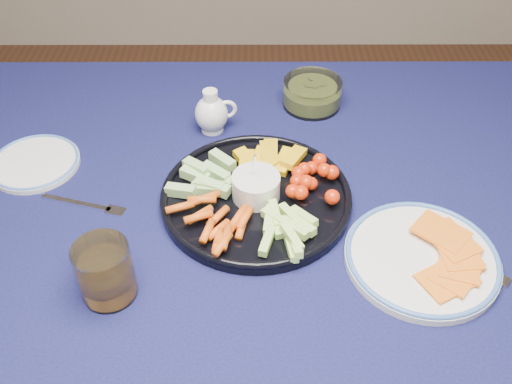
{
  "coord_description": "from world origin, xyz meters",
  "views": [
    {
      "loc": [
        0.1,
        -0.71,
        1.47
      ],
      "look_at": [
        0.1,
        0.03,
        0.77
      ],
      "focal_mm": 40.0,
      "sensor_mm": 36.0,
      "label": 1
    }
  ],
  "objects_px": {
    "crudite_platter": "(255,194)",
    "side_plate_extra": "(35,163)",
    "pickle_bowl": "(312,94)",
    "dining_table": "(202,248)",
    "cheese_plate": "(422,256)",
    "juice_tumbler": "(106,274)",
    "creamer_pitcher": "(212,113)"
  },
  "relations": [
    {
      "from": "dining_table",
      "to": "side_plate_extra",
      "type": "bearing_deg",
      "value": 157.16
    },
    {
      "from": "dining_table",
      "to": "crudite_platter",
      "type": "relative_size",
      "value": 4.82
    },
    {
      "from": "dining_table",
      "to": "crudite_platter",
      "type": "bearing_deg",
      "value": 19.54
    },
    {
      "from": "crudite_platter",
      "to": "side_plate_extra",
      "type": "xyz_separation_m",
      "value": [
        -0.43,
        0.1,
        -0.01
      ]
    },
    {
      "from": "side_plate_extra",
      "to": "pickle_bowl",
      "type": "bearing_deg",
      "value": 20.5
    },
    {
      "from": "pickle_bowl",
      "to": "juice_tumbler",
      "type": "height_order",
      "value": "juice_tumbler"
    },
    {
      "from": "dining_table",
      "to": "creamer_pitcher",
      "type": "xyz_separation_m",
      "value": [
        0.01,
        0.26,
        0.13
      ]
    },
    {
      "from": "juice_tumbler",
      "to": "side_plate_extra",
      "type": "distance_m",
      "value": 0.37
    },
    {
      "from": "crudite_platter",
      "to": "side_plate_extra",
      "type": "relative_size",
      "value": 2.01
    },
    {
      "from": "cheese_plate",
      "to": "pickle_bowl",
      "type": "bearing_deg",
      "value": 107.85
    },
    {
      "from": "dining_table",
      "to": "creamer_pitcher",
      "type": "height_order",
      "value": "creamer_pitcher"
    },
    {
      "from": "dining_table",
      "to": "side_plate_extra",
      "type": "relative_size",
      "value": 9.7
    },
    {
      "from": "crudite_platter",
      "to": "pickle_bowl",
      "type": "distance_m",
      "value": 0.34
    },
    {
      "from": "juice_tumbler",
      "to": "creamer_pitcher",
      "type": "bearing_deg",
      "value": 72.01
    },
    {
      "from": "pickle_bowl",
      "to": "side_plate_extra",
      "type": "xyz_separation_m",
      "value": [
        -0.55,
        -0.21,
        -0.02
      ]
    },
    {
      "from": "juice_tumbler",
      "to": "crudite_platter",
      "type": "bearing_deg",
      "value": 42.05
    },
    {
      "from": "dining_table",
      "to": "cheese_plate",
      "type": "xyz_separation_m",
      "value": [
        0.37,
        -0.11,
        0.1
      ]
    },
    {
      "from": "dining_table",
      "to": "juice_tumbler",
      "type": "height_order",
      "value": "juice_tumbler"
    },
    {
      "from": "creamer_pitcher",
      "to": "pickle_bowl",
      "type": "height_order",
      "value": "creamer_pitcher"
    },
    {
      "from": "dining_table",
      "to": "pickle_bowl",
      "type": "xyz_separation_m",
      "value": [
        0.23,
        0.35,
        0.11
      ]
    },
    {
      "from": "crudite_platter",
      "to": "side_plate_extra",
      "type": "height_order",
      "value": "crudite_platter"
    },
    {
      "from": "crudite_platter",
      "to": "juice_tumbler",
      "type": "distance_m",
      "value": 0.3
    },
    {
      "from": "dining_table",
      "to": "cheese_plate",
      "type": "bearing_deg",
      "value": -16.12
    },
    {
      "from": "pickle_bowl",
      "to": "side_plate_extra",
      "type": "height_order",
      "value": "pickle_bowl"
    },
    {
      "from": "creamer_pitcher",
      "to": "cheese_plate",
      "type": "distance_m",
      "value": 0.51
    },
    {
      "from": "dining_table",
      "to": "juice_tumbler",
      "type": "distance_m",
      "value": 0.25
    },
    {
      "from": "pickle_bowl",
      "to": "crudite_platter",
      "type": "bearing_deg",
      "value": -112.1
    },
    {
      "from": "dining_table",
      "to": "pickle_bowl",
      "type": "height_order",
      "value": "pickle_bowl"
    },
    {
      "from": "pickle_bowl",
      "to": "side_plate_extra",
      "type": "relative_size",
      "value": 0.75
    },
    {
      "from": "crudite_platter",
      "to": "pickle_bowl",
      "type": "height_order",
      "value": "crudite_platter"
    },
    {
      "from": "crudite_platter",
      "to": "pickle_bowl",
      "type": "xyz_separation_m",
      "value": [
        0.13,
        0.31,
        0.01
      ]
    },
    {
      "from": "juice_tumbler",
      "to": "side_plate_extra",
      "type": "relative_size",
      "value": 0.59
    }
  ]
}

